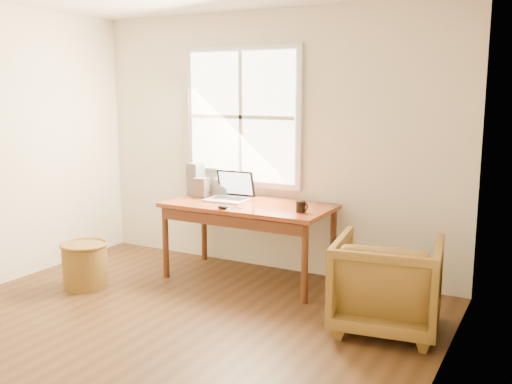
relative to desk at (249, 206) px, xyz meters
The scene contains 11 objects.
room_shell 1.74m from the desk, 90.77° to the right, with size 4.04×4.54×2.64m.
desk is the anchor object (origin of this frame).
armchair 1.64m from the desk, 19.60° to the right, with size 0.78×0.80×0.73m, color brown.
wicker_stool 1.63m from the desk, 143.14° to the right, with size 0.41×0.41×0.41m, color olive.
laptop 0.30m from the desk, behind, with size 0.40×0.42×0.30m, color #BABCC2, non-canonical shape.
mouse 0.34m from the desk, 103.85° to the right, with size 0.11×0.06×0.04m, color black.
coffee_mug 0.61m from the desk, 11.13° to the right, with size 0.09×0.09×0.10m, color black.
cd_stack_a 0.66m from the desk, 153.60° to the left, with size 0.14×0.12×0.28m, color #ABB1B6.
cd_stack_b 0.59m from the desk, behind, with size 0.13×0.11×0.20m, color #2A2B30.
cd_stack_c 0.76m from the desk, 167.14° to the left, with size 0.15×0.13×0.33m, color #9494A1.
cd_stack_d 0.51m from the desk, 151.73° to the left, with size 0.15×0.13×0.18m, color silver.
Camera 1 is at (2.60, -2.86, 1.81)m, focal length 40.00 mm.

